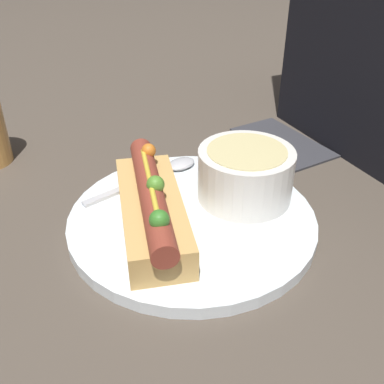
{
  "coord_description": "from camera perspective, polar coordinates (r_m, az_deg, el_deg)",
  "views": [
    {
      "loc": [
        0.34,
        -0.16,
        0.29
      ],
      "look_at": [
        0.0,
        0.0,
        0.04
      ],
      "focal_mm": 42.0,
      "sensor_mm": 36.0,
      "label": 1
    }
  ],
  "objects": [
    {
      "name": "hot_dog",
      "position": [
        0.44,
        -5.11,
        -1.92
      ],
      "size": [
        0.19,
        0.1,
        0.06
      ],
      "rotation": [
        0.0,
        0.0,
        -0.25
      ],
      "color": "tan",
      "rests_on": "dinner_plate"
    },
    {
      "name": "napkin",
      "position": [
        0.65,
        11.39,
        6.33
      ],
      "size": [
        0.15,
        0.09,
        0.01
      ],
      "rotation": [
        0.0,
        0.0,
        0.09
      ],
      "color": "#333338",
      "rests_on": "ground_plane"
    },
    {
      "name": "soup_bowl",
      "position": [
        0.48,
        6.81,
        2.55
      ],
      "size": [
        0.1,
        0.1,
        0.06
      ],
      "color": "silver",
      "rests_on": "dinner_plate"
    },
    {
      "name": "ground_plane",
      "position": [
        0.47,
        -0.0,
        -4.22
      ],
      "size": [
        4.0,
        4.0,
        0.0
      ],
      "primitive_type": "plane",
      "color": "#4C4238"
    },
    {
      "name": "spoon",
      "position": [
        0.54,
        -3.47,
        2.7
      ],
      "size": [
        0.05,
        0.15,
        0.01
      ],
      "rotation": [
        0.0,
        0.0,
        1.82
      ],
      "color": "#B7B7BC",
      "rests_on": "dinner_plate"
    },
    {
      "name": "dinner_plate",
      "position": [
        0.47,
        -0.0,
        -3.57
      ],
      "size": [
        0.26,
        0.26,
        0.01
      ],
      "color": "white",
      "rests_on": "ground_plane"
    }
  ]
}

